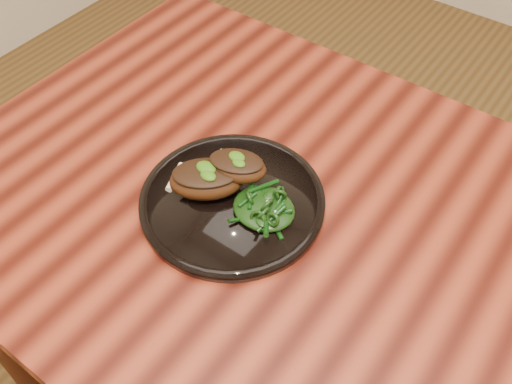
% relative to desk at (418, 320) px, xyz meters
% --- Properties ---
extents(desk, '(1.60, 0.80, 0.75)m').
position_rel_desk_xyz_m(desk, '(0.00, 0.00, 0.00)').
color(desk, '#350C06').
rests_on(desk, ground).
extents(plate, '(0.28, 0.28, 0.02)m').
position_rel_desk_xyz_m(plate, '(-0.31, -0.04, 0.09)').
color(plate, black).
rests_on(plate, desk).
extents(lamb_chop_front, '(0.13, 0.13, 0.05)m').
position_rel_desk_xyz_m(lamb_chop_front, '(-0.36, -0.05, 0.12)').
color(lamb_chop_front, '#3C1D0B').
rests_on(lamb_chop_front, plate).
extents(lamb_chop_back, '(0.11, 0.09, 0.04)m').
position_rel_desk_xyz_m(lamb_chop_back, '(-0.33, -0.01, 0.14)').
color(lamb_chop_back, '#3C1D0B').
rests_on(lamb_chop_back, plate).
extents(herb_smear, '(0.09, 0.06, 0.01)m').
position_rel_desk_xyz_m(herb_smear, '(-0.35, 0.02, 0.10)').
color(herb_smear, '#1D4B08').
rests_on(herb_smear, plate).
extents(greens_heap, '(0.10, 0.09, 0.04)m').
position_rel_desk_xyz_m(greens_heap, '(-0.26, -0.04, 0.12)').
color(greens_heap, black).
rests_on(greens_heap, plate).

